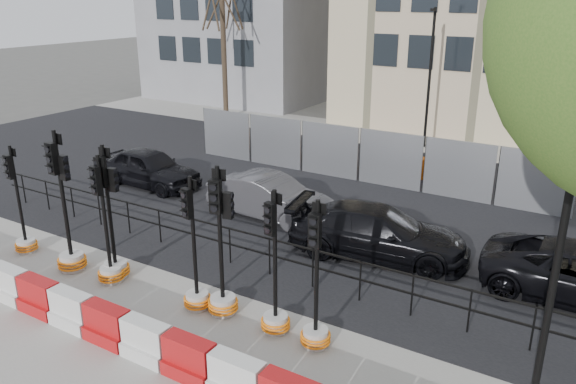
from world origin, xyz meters
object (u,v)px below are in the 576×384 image
Objects in this scene: lamp_post_near at (562,233)px; traffic_signal_a at (24,231)px; traffic_signal_h at (315,318)px; traffic_signal_d at (114,248)px; car_a at (150,168)px; car_c at (378,232)px.

lamp_post_near reaches higher than traffic_signal_a.
lamp_post_near reaches higher than traffic_signal_h.
traffic_signal_h is (5.49, 0.04, -0.16)m from traffic_signal_d.
lamp_post_near is at bearing 0.68° from traffic_signal_h.
traffic_signal_a reaches higher than car_a.
traffic_signal_a is (-12.58, -0.56, -2.62)m from lamp_post_near.
traffic_signal_h is at bearing 177.39° from car_c.
traffic_signal_d is 6.63m from car_c.
traffic_signal_d is 5.50m from traffic_signal_h.
traffic_signal_h reaches higher than traffic_signal_a.
car_c is at bearing -94.57° from car_a.
car_c is (4.97, 4.39, -0.12)m from traffic_signal_d.
car_c is at bearing 33.01° from traffic_signal_d.
car_a is 9.25m from car_c.
traffic_signal_d is 0.82× the size of car_a.
traffic_signal_a is 9.35m from car_c.
lamp_post_near is 4.72m from traffic_signal_h.
traffic_signal_h is (-3.94, -0.28, -2.59)m from lamp_post_near.
traffic_signal_h is at bearing 6.69° from traffic_signal_a.
car_a is 0.82× the size of car_c.
traffic_signal_h is (8.64, 0.29, 0.02)m from traffic_signal_a.
traffic_signal_a is 0.73× the size of car_a.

